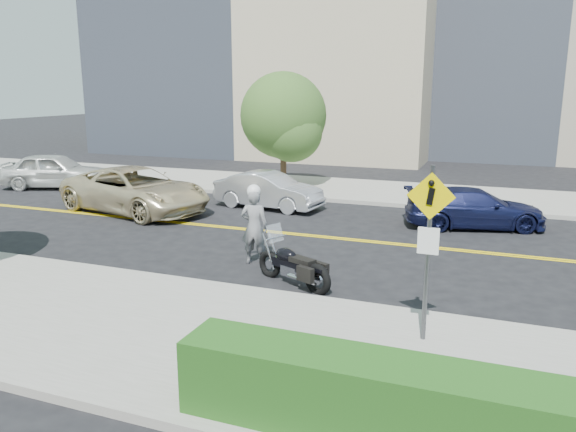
% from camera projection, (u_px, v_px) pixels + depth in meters
% --- Properties ---
extents(ground_plane, '(120.00, 120.00, 0.00)m').
position_uv_depth(ground_plane, '(310.00, 236.00, 16.87)').
color(ground_plane, black).
rests_on(ground_plane, ground).
extents(sidewalk_near, '(60.00, 5.00, 0.15)m').
position_uv_depth(sidewalk_near, '(175.00, 333.00, 10.03)').
color(sidewalk_near, '#9E9B91').
rests_on(sidewalk_near, ground_plane).
extents(sidewalk_far, '(60.00, 5.00, 0.15)m').
position_uv_depth(sidewalk_far, '(368.00, 191.00, 23.67)').
color(sidewalk_far, '#9E9B91').
rests_on(sidewalk_far, ground_plane).
extents(pedestrian_sign, '(0.78, 0.08, 3.00)m').
position_uv_depth(pedestrian_sign, '(429.00, 237.00, 9.22)').
color(pedestrian_sign, '#4C4C51').
rests_on(pedestrian_sign, sidewalk_near).
extents(motorcyclist, '(0.76, 0.56, 2.04)m').
position_uv_depth(motorcyclist, '(254.00, 225.00, 13.99)').
color(motorcyclist, '#A7A7AB').
rests_on(motorcyclist, ground).
extents(motorcycle, '(2.21, 1.47, 1.30)m').
position_uv_depth(motorcycle, '(293.00, 257.00, 12.56)').
color(motorcycle, black).
rests_on(motorcycle, ground).
extents(suv, '(6.18, 3.88, 1.59)m').
position_uv_depth(suv, '(136.00, 190.00, 19.89)').
color(suv, beige).
rests_on(suv, ground).
extents(parked_car_white, '(4.90, 3.30, 1.55)m').
position_uv_depth(parked_car_white, '(55.00, 171.00, 24.63)').
color(parked_car_white, silver).
rests_on(parked_car_white, ground).
extents(parked_car_silver, '(4.19, 1.93, 1.33)m').
position_uv_depth(parked_car_silver, '(268.00, 190.00, 20.57)').
color(parked_car_silver, '#B9BBC1').
rests_on(parked_car_silver, ground).
extents(parked_car_blue, '(4.64, 2.91, 1.25)m').
position_uv_depth(parked_car_blue, '(474.00, 208.00, 17.75)').
color(parked_car_blue, '#171C46').
rests_on(parked_car_blue, ground).
extents(tree_far_a, '(3.67, 3.67, 5.02)m').
position_uv_depth(tree_far_a, '(283.00, 115.00, 23.88)').
color(tree_far_a, '#382619').
rests_on(tree_far_a, ground).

